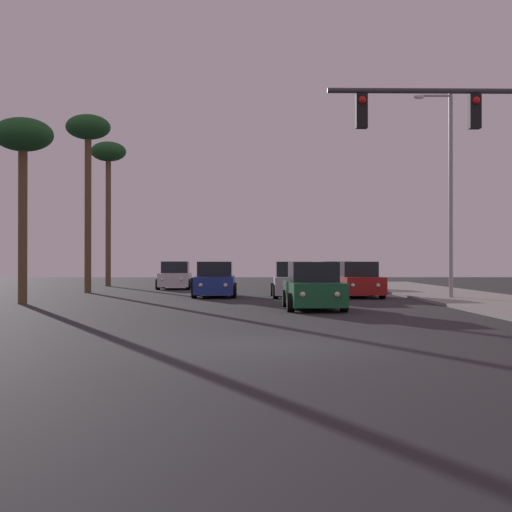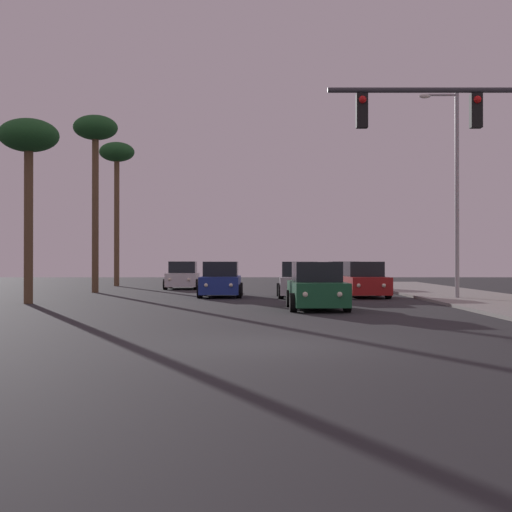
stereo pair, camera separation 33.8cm
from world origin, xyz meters
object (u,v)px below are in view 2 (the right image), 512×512
object	(u,v)px
car_green	(314,288)
palm_tree_near	(25,144)
car_red	(361,281)
traffic_light_mast	(489,149)
car_black	(341,277)
car_blue	(218,281)
car_silver	(296,281)
car_white	(180,276)
street_lamp	(451,183)
palm_tree_mid	(92,138)
palm_tree_far	(114,161)

from	to	relation	value
car_green	palm_tree_near	distance (m)	13.05
car_red	traffic_light_mast	size ratio (longest dim) A/B	0.67
car_black	car_blue	bearing A→B (deg)	51.18
car_silver	car_green	xyz separation A→B (m)	(0.13, -8.18, 0.00)
car_blue	car_red	size ratio (longest dim) A/B	0.99
car_red	car_white	world-z (taller)	same
car_red	car_white	size ratio (longest dim) A/B	1.00
car_blue	street_lamp	xyz separation A→B (m)	(10.33, -2.96, 4.36)
palm_tree_mid	palm_tree_far	size ratio (longest dim) A/B	0.98
street_lamp	palm_tree_near	bearing A→B (deg)	-171.93
car_black	car_silver	bearing A→B (deg)	70.30
palm_tree_mid	palm_tree_near	distance (m)	10.20
car_green	traffic_light_mast	world-z (taller)	traffic_light_mast
car_blue	car_black	distance (m)	11.35
palm_tree_near	palm_tree_far	bearing A→B (deg)	91.09
car_white	car_blue	bearing A→B (deg)	104.97
traffic_light_mast	street_lamp	world-z (taller)	street_lamp
car_silver	palm_tree_far	distance (m)	20.59
car_red	street_lamp	size ratio (longest dim) A/B	0.48
traffic_light_mast	palm_tree_far	xyz separation A→B (m)	(-15.73, 29.79, 3.88)
traffic_light_mast	palm_tree_far	distance (m)	33.92
street_lamp	palm_tree_far	bearing A→B (deg)	136.08
car_red	car_black	size ratio (longest dim) A/B	1.00
street_lamp	palm_tree_near	size ratio (longest dim) A/B	1.21
car_blue	palm_tree_far	world-z (taller)	palm_tree_far
car_black	street_lamp	size ratio (longest dim) A/B	0.48
car_blue	car_red	bearing A→B (deg)	176.66
car_red	traffic_light_mast	xyz separation A→B (m)	(1.14, -14.84, 3.90)
car_white	palm_tree_near	distance (m)	16.84
car_blue	car_red	xyz separation A→B (m)	(6.77, -0.43, 0.00)
car_red	palm_tree_near	distance (m)	16.11
traffic_light_mast	palm_tree_far	size ratio (longest dim) A/B	0.66
car_white	palm_tree_mid	size ratio (longest dim) A/B	0.45
car_black	street_lamp	bearing A→B (deg)	104.81
palm_tree_far	traffic_light_mast	bearing A→B (deg)	-62.16
car_white	palm_tree_near	size ratio (longest dim) A/B	0.58
car_silver	car_red	distance (m)	3.08
car_blue	car_silver	bearing A→B (deg)	170.09
car_silver	car_red	size ratio (longest dim) A/B	1.00
palm_tree_mid	palm_tree_near	world-z (taller)	palm_tree_mid
car_silver	car_white	size ratio (longest dim) A/B	1.00
palm_tree_near	street_lamp	bearing A→B (deg)	8.07
car_black	palm_tree_far	distance (m)	17.62
car_red	palm_tree_mid	distance (m)	16.51
car_silver	palm_tree_mid	xyz separation A→B (m)	(-10.73, 5.19, 7.59)
car_green	traffic_light_mast	size ratio (longest dim) A/B	0.67
car_red	palm_tree_mid	size ratio (longest dim) A/B	0.45
car_white	traffic_light_mast	size ratio (longest dim) A/B	0.67
car_white	street_lamp	bearing A→B (deg)	134.87
palm_tree_near	palm_tree_far	size ratio (longest dim) A/B	0.76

